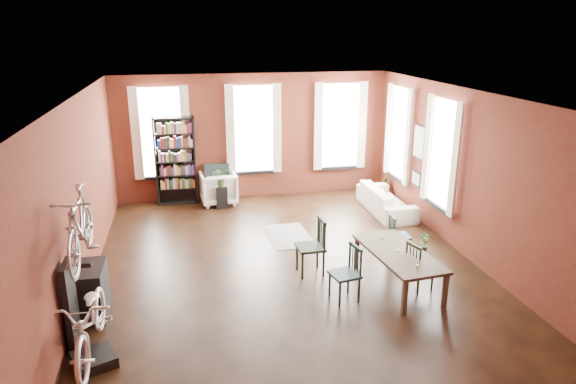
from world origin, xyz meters
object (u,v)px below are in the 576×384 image
object	(u,v)px
bookshelf	(176,161)
bicycle_floor	(87,291)
dining_chair_b	(310,247)
dining_chair_d	(399,236)
dining_chair_a	(345,274)
dining_chair_c	(420,266)
console_table	(93,291)
bike_trainer	(94,360)
cream_sofa	(386,196)
plant_stand	(221,197)
dining_table	(397,269)
white_armchair	(218,186)

from	to	relation	value
bookshelf	bicycle_floor	distance (m)	6.60
dining_chair_b	bookshelf	xyz separation A→B (m)	(-2.35, 4.52, 0.58)
bookshelf	dining_chair_d	bearing A→B (deg)	-44.15
dining_chair_a	dining_chair_c	distance (m)	1.38
console_table	bike_trainer	bearing A→B (deg)	-82.43
cream_sofa	bike_trainer	bearing A→B (deg)	128.64
bicycle_floor	bookshelf	bearing A→B (deg)	81.61
dining_chair_c	dining_chair_a	bearing A→B (deg)	76.77
dining_chair_c	console_table	xyz separation A→B (m)	(-5.32, 0.25, -0.03)
bike_trainer	plant_stand	bearing A→B (deg)	70.03
bike_trainer	dining_table	bearing A→B (deg)	14.50
dining_table	bicycle_floor	world-z (taller)	bicycle_floor
white_armchair	plant_stand	world-z (taller)	white_armchair
dining_chair_a	white_armchair	bearing A→B (deg)	-174.29
dining_chair_a	cream_sofa	xyz separation A→B (m)	(2.28, 3.88, -0.06)
dining_table	cream_sofa	xyz separation A→B (m)	(1.24, 3.59, 0.08)
dining_chair_b	plant_stand	bearing A→B (deg)	-163.73
bike_trainer	console_table	bearing A→B (deg)	97.57
dining_chair_b	console_table	world-z (taller)	dining_chair_b
bookshelf	plant_stand	size ratio (longest dim) A/B	4.01
dining_chair_d	white_armchair	size ratio (longest dim) A/B	0.92
bookshelf	plant_stand	xyz separation A→B (m)	(1.06, -0.58, -0.83)
bike_trainer	console_table	world-z (taller)	console_table
dining_chair_b	bicycle_floor	world-z (taller)	bicycle_floor
dining_chair_a	plant_stand	bearing A→B (deg)	-173.66
cream_sofa	plant_stand	world-z (taller)	cream_sofa
white_armchair	bicycle_floor	world-z (taller)	bicycle_floor
bookshelf	plant_stand	bearing A→B (deg)	-28.78
dining_chair_b	plant_stand	size ratio (longest dim) A/B	1.89
dining_table	cream_sofa	distance (m)	3.80
bookshelf	white_armchair	xyz separation A→B (m)	(1.02, -0.24, -0.65)
dining_chair_c	bookshelf	distance (m)	6.82
dining_chair_d	console_table	bearing A→B (deg)	104.20
dining_chair_d	bike_trainer	world-z (taller)	dining_chair_d
bike_trainer	dining_chair_a	bearing A→B (deg)	14.33
bookshelf	white_armchair	world-z (taller)	bookshelf
dining_chair_a	bookshelf	bearing A→B (deg)	-165.92
dining_chair_a	console_table	size ratio (longest dim) A/B	1.17
dining_chair_d	bicycle_floor	xyz separation A→B (m)	(-5.32, -2.39, 0.66)
plant_stand	white_armchair	bearing A→B (deg)	97.64
cream_sofa	dining_chair_b	bearing A→B (deg)	137.37
dining_table	bicycle_floor	size ratio (longest dim) A/B	1.03
dining_chair_c	plant_stand	bearing A→B (deg)	12.98
white_armchair	dining_chair_a	bearing A→B (deg)	102.83
dining_table	dining_chair_b	xyz separation A→B (m)	(-1.35, 0.77, 0.20)
white_armchair	plant_stand	size ratio (longest dim) A/B	1.63
dining_table	cream_sofa	world-z (taller)	cream_sofa
dining_chair_d	bookshelf	bearing A→B (deg)	48.95
dining_chair_a	dining_chair_c	xyz separation A→B (m)	(1.37, 0.12, -0.04)
dining_chair_d	bookshelf	world-z (taller)	bookshelf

